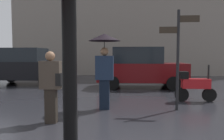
{
  "coord_description": "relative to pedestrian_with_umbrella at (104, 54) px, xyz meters",
  "views": [
    {
      "loc": [
        0.12,
        -2.17,
        1.53
      ],
      "look_at": [
        -0.45,
        5.25,
        1.04
      ],
      "focal_mm": 34.24,
      "sensor_mm": 36.0,
      "label": 1
    }
  ],
  "objects": [
    {
      "name": "parked_car_left",
      "position": [
        1.26,
        4.36,
        -0.61
      ],
      "size": [
        4.16,
        1.98,
        1.94
      ],
      "rotation": [
        0.0,
        0.0,
        2.87
      ],
      "color": "#590C0F",
      "rests_on": "ground"
    },
    {
      "name": "parked_car_right",
      "position": [
        -4.8,
        4.95,
        -0.61
      ],
      "size": [
        4.16,
        1.91,
        1.94
      ],
      "rotation": [
        0.0,
        0.0,
        3.35
      ],
      "color": "black",
      "rests_on": "ground"
    },
    {
      "name": "street_signpost",
      "position": [
        2.06,
        0.05,
        0.11
      ],
      "size": [
        1.08,
        0.08,
        2.8
      ],
      "color": "black",
      "rests_on": "ground"
    },
    {
      "name": "parked_scooter",
      "position": [
        2.88,
        1.24,
        -1.04
      ],
      "size": [
        1.36,
        0.32,
        1.23
      ],
      "rotation": [
        0.0,
        0.0,
        0.36
      ],
      "color": "black",
      "rests_on": "ground"
    },
    {
      "name": "building_block",
      "position": [
        0.56,
        11.67,
        4.48
      ],
      "size": [
        18.5,
        2.03,
        12.14
      ],
      "primitive_type": "cube",
      "color": "gray",
      "rests_on": "ground"
    },
    {
      "name": "pedestrian_with_umbrella",
      "position": [
        0.0,
        0.0,
        0.0
      ],
      "size": [
        0.91,
        0.91,
        2.16
      ],
      "rotation": [
        0.0,
        0.0,
        5.72
      ],
      "color": "black",
      "rests_on": "ground"
    },
    {
      "name": "pedestrian_with_bag",
      "position": [
        -1.06,
        -1.35,
        -0.67
      ],
      "size": [
        0.5,
        0.24,
        1.63
      ],
      "rotation": [
        0.0,
        0.0,
        0.5
      ],
      "color": "#2A241E",
      "rests_on": "ground"
    }
  ]
}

